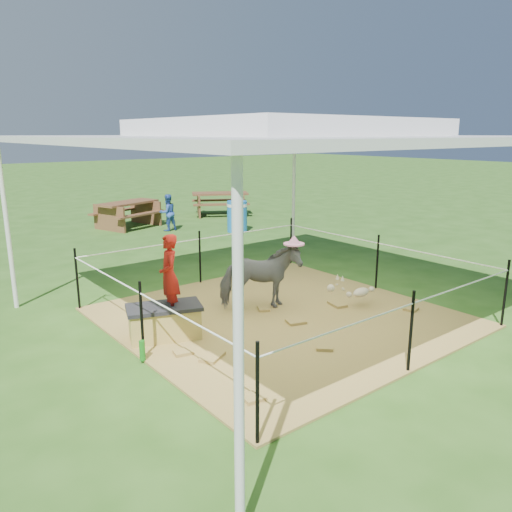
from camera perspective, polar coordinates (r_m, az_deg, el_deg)
ground at (r=7.60m, az=2.84°, el=-7.09°), size 90.00×90.00×0.00m
hay_patch at (r=7.59m, az=2.84°, el=-6.98°), size 4.60×4.60×0.03m
canopy_tent at (r=7.10m, az=3.10°, el=13.66°), size 6.30×6.30×2.90m
rope_fence at (r=7.39m, az=2.90°, el=-2.43°), size 4.54×4.54×1.00m
straw_bale at (r=6.86m, az=-10.40°, el=-7.58°), size 1.02×0.74×0.41m
dark_cloth at (r=6.78m, az=-10.48°, el=-5.78°), size 1.09×0.81×0.05m
woman at (r=6.67m, az=-9.92°, el=-1.36°), size 0.38×0.47×1.10m
green_bottle at (r=6.29m, az=-12.86°, el=-10.49°), size 0.09×0.09×0.25m
pony at (r=7.71m, az=0.46°, el=-2.49°), size 1.34×1.00×1.03m
pink_hat at (r=7.56m, az=0.47°, el=1.80°), size 0.32×0.32×0.15m
foal at (r=8.10m, az=11.92°, el=-3.88°), size 0.98×0.61×0.52m
trash_barrel at (r=14.09m, az=-2.17°, el=4.54°), size 0.64×0.64×0.87m
picnic_table_near at (r=15.24m, az=-14.41°, el=4.61°), size 2.14×1.81×0.76m
picnic_table_far at (r=17.03m, az=-4.12°, el=5.96°), size 2.27×2.08×0.77m
distant_person at (r=14.43m, az=-10.06°, el=4.90°), size 0.53×0.42×1.04m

